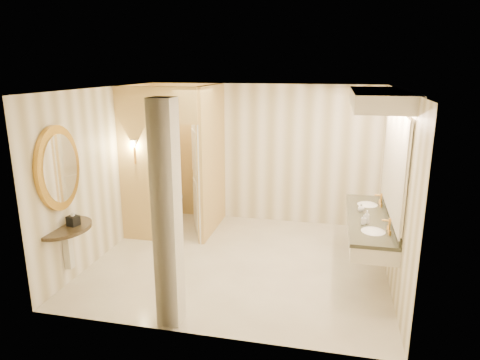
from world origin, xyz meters
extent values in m
plane|color=silver|center=(0.00, 0.00, 0.00)|extent=(4.50, 4.50, 0.00)
plane|color=silver|center=(0.00, 0.00, 2.70)|extent=(4.50, 4.50, 0.00)
cube|color=white|center=(0.00, 2.00, 1.35)|extent=(4.50, 0.02, 2.70)
cube|color=white|center=(0.00, -2.00, 1.35)|extent=(4.50, 0.02, 2.70)
cube|color=white|center=(-2.25, 0.00, 1.35)|extent=(0.02, 4.00, 2.70)
cube|color=white|center=(2.25, 0.00, 1.35)|extent=(0.02, 4.00, 2.70)
cube|color=#D8C271|center=(-0.80, 1.25, 1.35)|extent=(0.10, 1.50, 2.70)
cube|color=#D8C271|center=(-1.93, 0.50, 1.35)|extent=(0.65, 0.10, 2.70)
cube|color=#D8C271|center=(-1.20, 0.50, 2.40)|extent=(0.80, 0.10, 0.60)
cube|color=silver|center=(-0.97, 0.86, 1.05)|extent=(0.39, 0.75, 2.10)
cylinder|color=gold|center=(-1.93, 0.43, 1.55)|extent=(0.03, 0.03, 0.30)
cone|color=silver|center=(-1.93, 0.43, 1.75)|extent=(0.14, 0.14, 0.14)
cube|color=silver|center=(1.95, 0.08, 0.73)|extent=(0.60, 2.17, 0.24)
cube|color=black|center=(1.95, 0.08, 0.85)|extent=(0.64, 2.21, 0.05)
cube|color=black|center=(2.23, 0.08, 0.92)|extent=(0.03, 2.17, 0.10)
ellipsoid|color=white|center=(1.95, -0.50, 0.83)|extent=(0.40, 0.44, 0.15)
cylinder|color=gold|center=(2.15, -0.50, 0.96)|extent=(0.03, 0.03, 0.22)
ellipsoid|color=white|center=(1.95, 0.67, 0.83)|extent=(0.40, 0.44, 0.15)
cylinder|color=gold|center=(2.15, 0.67, 0.96)|extent=(0.03, 0.03, 0.22)
cube|color=white|center=(2.23, 0.08, 1.70)|extent=(0.03, 2.17, 1.40)
cube|color=silver|center=(1.95, 0.08, 2.59)|extent=(0.75, 2.37, 0.22)
cylinder|color=black|center=(-2.23, -1.24, 0.85)|extent=(0.89, 0.89, 0.05)
cube|color=silver|center=(-2.19, -1.24, 0.55)|extent=(0.10, 0.10, 0.60)
cylinder|color=gold|center=(-2.21, -1.24, 1.70)|extent=(0.07, 0.89, 0.89)
cylinder|color=white|center=(-2.17, -1.24, 1.70)|extent=(0.02, 0.71, 0.71)
cube|color=silver|center=(-0.45, -1.80, 1.35)|extent=(0.27, 0.27, 2.70)
cube|color=black|center=(-2.11, -1.18, 0.94)|extent=(0.16, 0.16, 0.14)
imported|color=white|center=(-1.83, 1.75, 0.38)|extent=(0.45, 0.76, 0.77)
imported|color=beige|center=(1.83, -0.27, 0.94)|extent=(0.07, 0.07, 0.14)
imported|color=silver|center=(1.83, 0.28, 0.94)|extent=(0.12, 0.12, 0.13)
imported|color=#C6B28C|center=(1.88, -0.22, 0.97)|extent=(0.08, 0.08, 0.19)
camera|label=1|loc=(1.37, -6.13, 3.02)|focal=32.00mm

